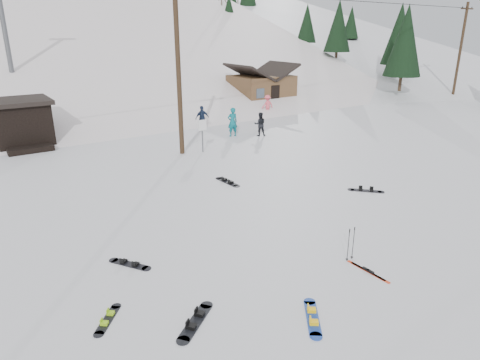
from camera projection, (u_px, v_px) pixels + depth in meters
ground at (344, 277)px, 12.06m from camera, size 200.00×200.00×0.00m
ski_slope at (38, 171)px, 58.98m from camera, size 60.00×85.24×65.97m
ridge_right at (276, 135)px, 74.83m from camera, size 45.66×93.98×54.59m
treeline_right at (301, 75)px, 63.85m from camera, size 20.00×60.00×10.00m
utility_pole at (178, 68)px, 22.47m from camera, size 2.00×0.26×9.00m
utility_pole_right at (460, 50)px, 41.73m from camera, size 2.00×0.26×9.00m
trail_sign at (202, 130)px, 23.86m from camera, size 0.50×0.09×1.85m
lift_hut at (22, 123)px, 25.29m from camera, size 3.40×4.10×2.75m
lift_tower_near at (1, 10)px, 30.71m from camera, size 2.20×0.36×8.00m
cabin at (261, 89)px, 38.21m from camera, size 5.39×4.40×3.77m
hero_snowboard at (313, 317)px, 10.34m from camera, size 1.07×1.35×0.11m
hero_skis at (368, 271)px, 12.33m from camera, size 0.11×1.49×0.08m
ski_poles at (351, 244)px, 12.81m from camera, size 0.29×0.08×1.06m
board_scatter_a at (195, 321)px, 10.20m from camera, size 1.40×1.15×0.12m
board_scatter_b at (130, 264)px, 12.70m from camera, size 0.92×1.28×0.10m
board_scatter_c at (108, 319)px, 10.29m from camera, size 0.93×1.05×0.09m
board_scatter_d at (366, 190)px, 18.46m from camera, size 1.14×1.22×0.11m
board_scatter_f at (228, 182)px, 19.50m from camera, size 0.41×1.65×0.12m
skier_teal at (232, 122)px, 27.55m from camera, size 0.73×0.54×1.87m
skier_dark at (260, 124)px, 27.72m from camera, size 0.93×0.87×1.53m
skier_pink at (267, 105)px, 34.62m from camera, size 1.06×0.65×1.58m
skier_navy at (202, 118)px, 29.19m from camera, size 1.03×0.52×1.68m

